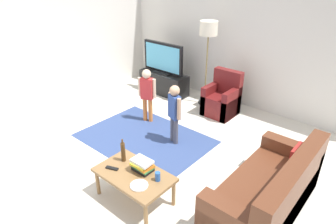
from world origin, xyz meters
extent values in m
plane|color=beige|center=(0.00, 0.00, 0.00)|extent=(7.80, 7.80, 0.00)
cube|color=silver|center=(0.00, 3.00, 1.35)|extent=(6.00, 0.12, 2.70)
cube|color=silver|center=(-3.00, 0.00, 1.35)|extent=(0.12, 6.00, 2.70)
cube|color=#33477A|center=(-0.47, 0.51, 0.00)|extent=(2.20, 1.60, 0.01)
cube|color=black|center=(-1.60, 2.30, 0.25)|extent=(1.20, 0.44, 0.50)
cube|color=black|center=(-1.60, 2.25, 0.10)|extent=(1.10, 0.32, 0.03)
cube|color=black|center=(-1.60, 2.28, 0.52)|extent=(0.44, 0.28, 0.03)
cube|color=black|center=(-1.60, 2.28, 0.87)|extent=(1.10, 0.07, 0.68)
cube|color=#59B2D8|center=(-1.60, 2.24, 0.87)|extent=(1.00, 0.01, 0.58)
cube|color=brown|center=(1.84, 0.28, 0.21)|extent=(0.80, 1.80, 0.42)
cube|color=brown|center=(2.14, 0.28, 0.43)|extent=(0.20, 1.80, 0.86)
cube|color=brown|center=(1.84, 1.08, 0.30)|extent=(0.80, 0.20, 0.60)
cube|color=#B22823|center=(1.99, 0.83, 0.56)|extent=(0.10, 0.32, 0.32)
cube|color=maroon|center=(0.03, 2.20, 0.21)|extent=(0.60, 0.60, 0.42)
cube|color=maroon|center=(0.03, 2.42, 0.45)|extent=(0.60, 0.16, 0.90)
cube|color=maroon|center=(-0.21, 2.20, 0.30)|extent=(0.12, 0.60, 0.60)
cube|color=maroon|center=(0.27, 2.20, 0.30)|extent=(0.12, 0.60, 0.60)
cylinder|color=#262626|center=(-0.53, 2.45, 0.01)|extent=(0.28, 0.28, 0.02)
cylinder|color=#99844C|center=(-0.53, 2.45, 0.76)|extent=(0.03, 0.03, 1.50)
cylinder|color=silver|center=(-0.53, 2.45, 1.64)|extent=(0.36, 0.36, 0.28)
cylinder|color=orange|center=(-0.95, 1.01, 0.24)|extent=(0.08, 0.08, 0.48)
cylinder|color=orange|center=(-0.84, 1.05, 0.24)|extent=(0.08, 0.08, 0.48)
cube|color=red|center=(-0.89, 1.03, 0.68)|extent=(0.26, 0.20, 0.41)
sphere|color=beige|center=(-0.89, 1.03, 0.97)|extent=(0.17, 0.17, 0.17)
cylinder|color=beige|center=(-1.03, 0.97, 0.70)|extent=(0.06, 0.06, 0.37)
cylinder|color=beige|center=(-0.76, 1.08, 0.70)|extent=(0.06, 0.06, 0.37)
cylinder|color=#4C4C59|center=(-0.06, 0.79, 0.24)|extent=(0.08, 0.08, 0.48)
cylinder|color=#4C4C59|center=(0.05, 0.75, 0.24)|extent=(0.08, 0.08, 0.48)
cube|color=#2D478C|center=(-0.01, 0.77, 0.68)|extent=(0.26, 0.20, 0.41)
sphere|color=tan|center=(-0.01, 0.77, 0.97)|extent=(0.17, 0.17, 0.17)
cylinder|color=tan|center=(-0.14, 0.82, 0.70)|extent=(0.06, 0.06, 0.37)
cylinder|color=tan|center=(0.13, 0.72, 0.70)|extent=(0.06, 0.06, 0.37)
cube|color=olive|center=(0.50, -0.64, 0.40)|extent=(1.00, 0.60, 0.04)
cylinder|color=olive|center=(0.05, -0.89, 0.19)|extent=(0.05, 0.05, 0.38)
cylinder|color=olive|center=(0.95, -0.89, 0.19)|extent=(0.05, 0.05, 0.38)
cylinder|color=olive|center=(0.05, -0.39, 0.19)|extent=(0.05, 0.05, 0.38)
cylinder|color=olive|center=(0.95, -0.39, 0.19)|extent=(0.05, 0.05, 0.38)
cube|color=black|center=(0.54, -0.52, 0.44)|extent=(0.25, 0.19, 0.04)
cube|color=#388C4C|center=(0.55, -0.52, 0.48)|extent=(0.26, 0.18, 0.02)
cube|color=orange|center=(0.56, -0.52, 0.51)|extent=(0.25, 0.21, 0.04)
cube|color=yellow|center=(0.54, -0.54, 0.54)|extent=(0.24, 0.23, 0.03)
cube|color=white|center=(0.55, -0.54, 0.57)|extent=(0.27, 0.18, 0.04)
cylinder|color=#4C3319|center=(0.20, -0.54, 0.56)|extent=(0.06, 0.06, 0.27)
cylinder|color=#4C3319|center=(0.20, -0.54, 0.72)|extent=(0.02, 0.02, 0.06)
cube|color=black|center=(0.22, -0.76, 0.43)|extent=(0.18, 0.11, 0.02)
cylinder|color=#2659B2|center=(0.82, -0.54, 0.48)|extent=(0.07, 0.07, 0.12)
cylinder|color=white|center=(0.72, -0.76, 0.43)|extent=(0.22, 0.22, 0.02)
cube|color=silver|center=(0.74, -0.76, 0.44)|extent=(0.14, 0.07, 0.01)
camera|label=1|loc=(2.77, -2.61, 2.80)|focal=31.56mm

